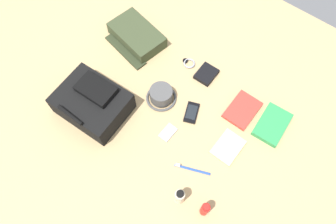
% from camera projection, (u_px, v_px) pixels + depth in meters
% --- Properties ---
extents(ground_plane, '(2.64, 2.02, 0.02)m').
position_uv_depth(ground_plane, '(168.00, 117.00, 1.57)').
color(ground_plane, tan).
rests_on(ground_plane, ground).
extents(backpack, '(0.34, 0.27, 0.15)m').
position_uv_depth(backpack, '(93.00, 103.00, 1.51)').
color(backpack, black).
rests_on(backpack, ground_plane).
extents(toiletry_pouch, '(0.32, 0.27, 0.07)m').
position_uv_depth(toiletry_pouch, '(136.00, 36.00, 1.72)').
color(toiletry_pouch, '#384228').
rests_on(toiletry_pouch, ground_plane).
extents(bucket_hat, '(0.15, 0.15, 0.07)m').
position_uv_depth(bucket_hat, '(161.00, 95.00, 1.57)').
color(bucket_hat, '#4D4D4D').
rests_on(bucket_hat, ground_plane).
extents(sunscreen_spray, '(0.04, 0.04, 0.12)m').
position_uv_depth(sunscreen_spray, '(205.00, 209.00, 1.31)').
color(sunscreen_spray, red).
rests_on(sunscreen_spray, ground_plane).
extents(lotion_bottle, '(0.04, 0.04, 0.12)m').
position_uv_depth(lotion_bottle, '(180.00, 197.00, 1.33)').
color(lotion_bottle, beige).
rests_on(lotion_bottle, ground_plane).
extents(paperback_novel, '(0.14, 0.20, 0.03)m').
position_uv_depth(paperback_novel, '(272.00, 125.00, 1.52)').
color(paperback_novel, '#2D934C').
rests_on(paperback_novel, ground_plane).
extents(travel_guidebook, '(0.13, 0.18, 0.02)m').
position_uv_depth(travel_guidebook, '(242.00, 110.00, 1.56)').
color(travel_guidebook, red).
rests_on(travel_guidebook, ground_plane).
extents(cell_phone, '(0.10, 0.12, 0.01)m').
position_uv_depth(cell_phone, '(192.00, 113.00, 1.55)').
color(cell_phone, black).
rests_on(cell_phone, ground_plane).
extents(media_player, '(0.05, 0.08, 0.01)m').
position_uv_depth(media_player, '(168.00, 132.00, 1.51)').
color(media_player, '#B7B7BC').
rests_on(media_player, ground_plane).
extents(wristwatch, '(0.07, 0.06, 0.01)m').
position_uv_depth(wristwatch, '(189.00, 63.00, 1.68)').
color(wristwatch, '#99999E').
rests_on(wristwatch, ground_plane).
extents(toothbrush, '(0.16, 0.07, 0.02)m').
position_uv_depth(toothbrush, '(190.00, 169.00, 1.43)').
color(toothbrush, blue).
rests_on(toothbrush, ground_plane).
extents(wallet, '(0.09, 0.11, 0.02)m').
position_uv_depth(wallet, '(206.00, 74.00, 1.64)').
color(wallet, black).
rests_on(wallet, ground_plane).
extents(notepad, '(0.11, 0.15, 0.02)m').
position_uv_depth(notepad, '(228.00, 147.00, 1.48)').
color(notepad, beige).
rests_on(notepad, ground_plane).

